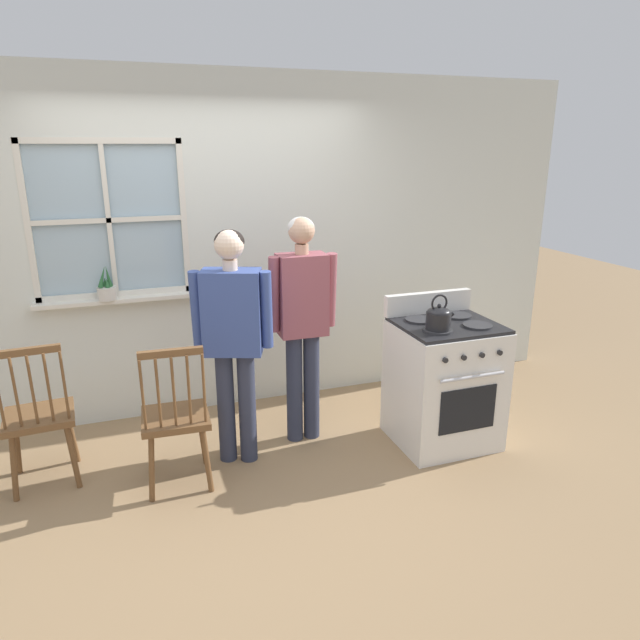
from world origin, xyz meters
The scene contains 9 objects.
ground_plane centered at (0.00, 0.00, 0.00)m, with size 16.00×16.00×0.00m, color #937551.
wall_back centered at (0.04, 1.40, 1.33)m, with size 6.40×0.16×2.70m.
chair_by_window centered at (-1.28, 0.58, 0.46)m, with size 0.45×0.43×1.00m.
chair_near_wall centered at (-0.45, 0.27, 0.46)m, with size 0.44×0.42×1.00m.
person_elderly_left centered at (-0.02, 0.45, 0.98)m, with size 0.54×0.33×1.63m.
person_teen_center centered at (0.51, 0.59, 0.99)m, with size 0.50×0.22×1.67m.
stove centered at (1.48, 0.22, 0.47)m, with size 0.71×0.68×1.08m.
kettle centered at (1.32, 0.09, 1.02)m, with size 0.21×0.17×0.25m.
potted_plant centered at (-0.81, 1.31, 1.10)m, with size 0.14×0.14×0.27m.
Camera 1 is at (-0.67, -3.14, 2.15)m, focal length 32.00 mm.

